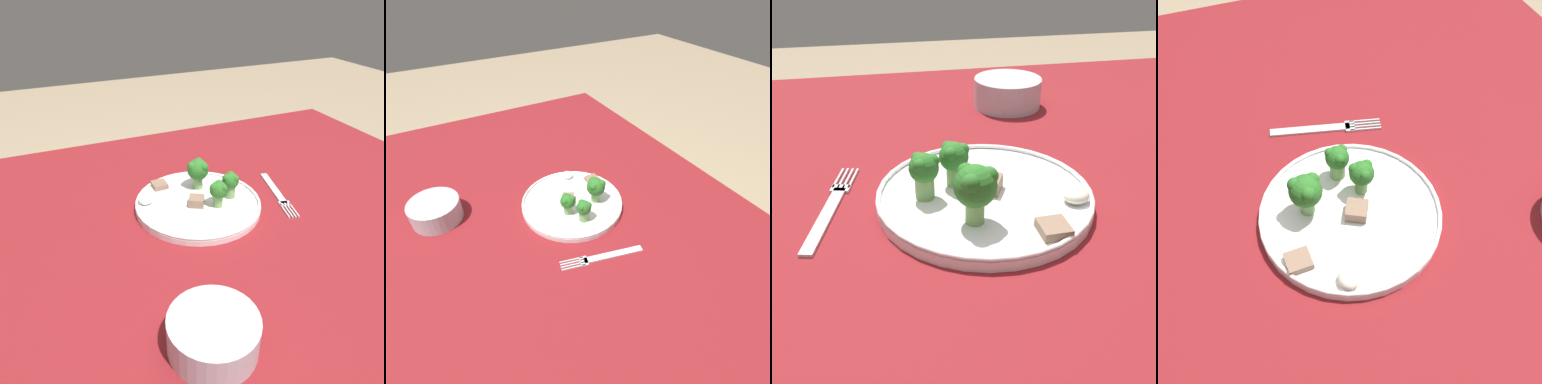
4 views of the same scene
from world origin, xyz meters
The scene contains 10 objects.
table centered at (0.00, 0.00, 0.63)m, with size 1.30×1.00×0.72m.
dinner_plate centered at (-0.01, -0.07, 0.73)m, with size 0.26×0.26×0.02m.
fork centered at (-0.19, -0.05, 0.72)m, with size 0.06×0.19×0.00m.
cream_bowl centered at (0.12, 0.24, 0.74)m, with size 0.12×0.12×0.05m.
broccoli_floret_near_rim_left centered at (-0.03, -0.13, 0.77)m, with size 0.05×0.05×0.07m.
broccoli_floret_center_left centered at (-0.08, -0.07, 0.77)m, with size 0.04×0.04×0.06m.
broccoli_floret_back_left centered at (-0.04, -0.05, 0.77)m, with size 0.04×0.04×0.06m.
meat_slice_front_slice centered at (0.05, -0.17, 0.74)m, with size 0.03×0.03×0.01m.
meat_slice_middle_slice centered at (0.00, -0.07, 0.74)m, with size 0.04×0.04×0.02m.
sauce_dollop centered at (0.09, -0.11, 0.74)m, with size 0.03×0.03×0.02m.
Camera 3 is at (-0.12, -0.53, 1.01)m, focal length 42.00 mm.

